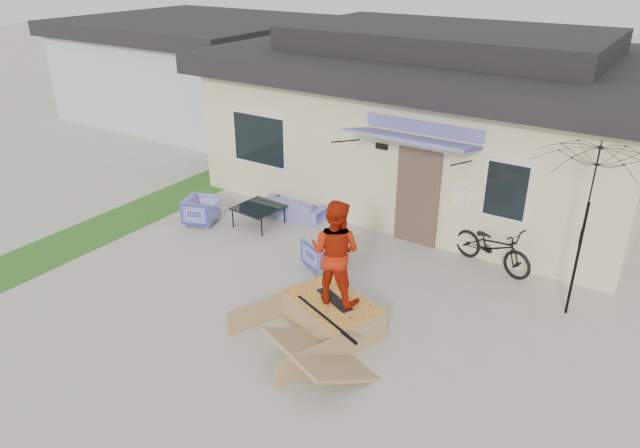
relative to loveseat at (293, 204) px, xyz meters
The scene contains 13 objects.
ground 4.60m from the loveseat, 64.35° to the right, with size 90.00×90.00×0.00m, color #A9A697.
grass_strip 3.87m from the loveseat, 146.34° to the right, with size 1.40×8.00×0.01m, color #295F1E.
house 4.63m from the loveseat, 62.72° to the left, with size 10.80×8.49×4.10m.
neighbor_house 10.44m from the loveseat, 145.45° to the left, with size 8.60×7.60×3.50m.
loveseat is the anchor object (origin of this frame).
armchair_left 2.15m from the loveseat, 136.01° to the right, with size 0.68×0.64×0.70m, color #1D269C.
armchair_right 2.57m from the loveseat, 40.85° to the right, with size 0.67×0.63×0.69m, color #1D269C.
coffee_table 0.93m from the loveseat, 113.70° to the right, with size 0.93×0.93×0.46m, color black.
bicycle 4.74m from the loveseat, ahead, with size 0.61×1.75×1.12m, color black.
patio_umbrella 6.57m from the loveseat, ahead, with size 2.30×2.18×2.20m.
skate_ramp 4.60m from the loveseat, 46.38° to the right, with size 1.54×2.06×0.51m, color #9E7D4F, non-canonical shape.
skateboard 4.59m from the loveseat, 45.80° to the right, with size 0.83×0.21×0.05m, color black.
skater 4.72m from the loveseat, 45.80° to the right, with size 0.86×0.67×1.76m, color #B01E08.
Camera 1 is at (5.50, -6.12, 5.77)m, focal length 32.83 mm.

